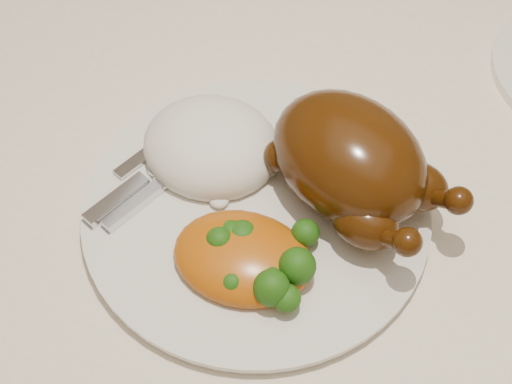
% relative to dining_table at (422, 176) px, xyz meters
% --- Properties ---
extents(dining_table, '(1.60, 0.90, 0.76)m').
position_rel_dining_table_xyz_m(dining_table, '(0.00, 0.00, 0.00)').
color(dining_table, brown).
rests_on(dining_table, floor).
extents(tablecloth, '(1.73, 1.03, 0.18)m').
position_rel_dining_table_xyz_m(tablecloth, '(0.00, 0.00, 0.07)').
color(tablecloth, beige).
rests_on(tablecloth, dining_table).
extents(dinner_plate, '(0.34, 0.34, 0.01)m').
position_rel_dining_table_xyz_m(dinner_plate, '(-0.12, -0.19, 0.11)').
color(dinner_plate, silver).
rests_on(dinner_plate, tablecloth).
extents(roast_chicken, '(0.20, 0.17, 0.10)m').
position_rel_dining_table_xyz_m(roast_chicken, '(-0.05, -0.15, 0.16)').
color(roast_chicken, '#411F07').
rests_on(roast_chicken, dinner_plate).
extents(rice_mound, '(0.14, 0.13, 0.07)m').
position_rel_dining_table_xyz_m(rice_mound, '(-0.18, -0.16, 0.13)').
color(rice_mound, white).
rests_on(rice_mound, dinner_plate).
extents(mac_and_cheese, '(0.13, 0.11, 0.05)m').
position_rel_dining_table_xyz_m(mac_and_cheese, '(-0.09, -0.25, 0.13)').
color(mac_and_cheese, '#B8560B').
rests_on(mac_and_cheese, dinner_plate).
extents(cutlery, '(0.06, 0.16, 0.01)m').
position_rel_dining_table_xyz_m(cutlery, '(-0.22, -0.22, 0.12)').
color(cutlery, silver).
rests_on(cutlery, dinner_plate).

